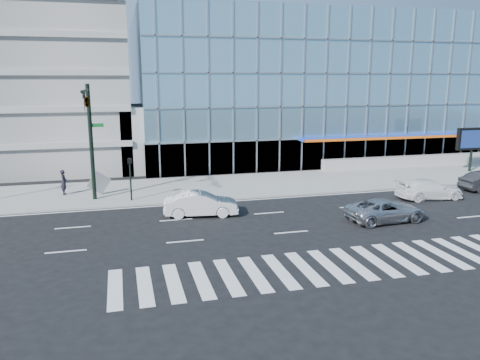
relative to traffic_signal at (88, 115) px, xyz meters
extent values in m
plane|color=black|center=(11.00, -4.57, -6.16)|extent=(160.00, 160.00, 0.00)
cube|color=gray|center=(11.00, 3.43, -6.09)|extent=(120.00, 8.00, 0.15)
cube|color=#74A8C1|center=(25.00, 21.43, 1.34)|extent=(42.00, 26.00, 15.00)
cube|color=gray|center=(-9.00, 21.43, 3.84)|extent=(24.00, 24.00, 20.00)
cube|color=gray|center=(5.00, 13.43, -3.16)|extent=(6.00, 8.00, 6.00)
cube|color=gray|center=(35.00, 7.03, -5.51)|extent=(30.00, 0.80, 1.00)
cylinder|color=black|center=(0.00, 1.43, -2.01)|extent=(0.28, 0.28, 8.00)
cylinder|color=black|center=(0.00, -1.37, 1.59)|extent=(0.18, 5.60, 0.18)
imported|color=black|center=(0.00, -2.77, 0.99)|extent=(0.18, 0.22, 1.10)
imported|color=black|center=(0.00, -0.57, 0.99)|extent=(0.48, 2.24, 0.90)
cube|color=#0C591E|center=(0.45, 1.43, -0.81)|extent=(0.90, 0.05, 0.25)
cylinder|color=black|center=(2.50, 0.43, -4.51)|extent=(0.12, 0.12, 3.00)
cube|color=black|center=(2.50, 0.28, -3.21)|extent=(0.30, 0.25, 0.35)
cylinder|color=black|center=(33.00, 3.43, -5.01)|extent=(0.24, 0.24, 2.00)
cube|color=black|center=(33.00, 3.43, -3.01)|extent=(3.20, 0.40, 2.00)
cube|color=#0C193F|center=(33.00, 3.21, -3.01)|extent=(2.80, 0.02, 1.60)
imported|color=#B5B4B9|center=(17.30, -7.99, -5.48)|extent=(5.03, 2.55, 1.36)
imported|color=white|center=(23.30, -3.94, -5.46)|extent=(4.96, 2.23, 1.41)
imported|color=silver|center=(6.65, -4.05, -5.40)|extent=(4.81, 2.20, 1.53)
imported|color=black|center=(-2.21, 3.35, -5.09)|extent=(0.47, 0.69, 1.85)
cube|color=#949494|center=(0.29, 2.62, -5.11)|extent=(1.75, 0.59, 1.81)
camera|label=1|loc=(1.89, -32.17, 2.29)|focal=35.00mm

